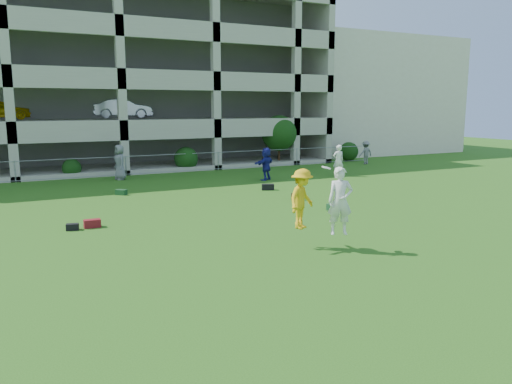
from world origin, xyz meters
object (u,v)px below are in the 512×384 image
bystander_e (338,160)px  crate_d (297,197)px  stucco_building (347,97)px  bystander_f (366,153)px  frisbee_contest (314,199)px  bystander_d (266,164)px  bystander_c (120,162)px  parking_garage (96,80)px

bystander_e → crate_d: (-6.25, -5.50, -0.78)m
stucco_building → bystander_e: size_ratio=8.59×
bystander_e → crate_d: size_ratio=5.32×
stucco_building → crate_d: (-18.00, -20.42, -4.85)m
bystander_f → crate_d: (-11.74, -9.73, -0.68)m
stucco_building → frisbee_contest: size_ratio=8.27×
stucco_building → bystander_e: bearing=-128.2°
bystander_f → bystander_e: bearing=36.5°
stucco_building → bystander_d: size_ratio=8.72×
bystander_c → stucco_building: bearing=106.0°
frisbee_contest → parking_garage: (-1.40, 26.94, 4.55)m
bystander_e → bystander_c: bearing=-12.0°
bystander_d → bystander_f: 10.76m
bystander_c → bystander_e: bystander_c is taller
stucco_building → crate_d: bearing=-131.4°
stucco_building → bystander_c: 26.21m
stucco_building → parking_garage: bearing=-179.3°
frisbee_contest → bystander_f: bearing=47.1°
bystander_c → parking_garage: 11.44m
frisbee_contest → bystander_e: bearing=51.3°
crate_d → frisbee_contest: (-3.61, -6.82, 1.32)m
stucco_building → parking_garage: size_ratio=0.53×
bystander_d → parking_garage: parking_garage is taller
stucco_building → bystander_d: stucco_building is taller
bystander_c → bystander_f: bystander_c is taller
bystander_f → frisbee_contest: frisbee_contest is taller
stucco_building → bystander_e: (-11.75, -14.92, -4.07)m
bystander_c → frisbee_contest: size_ratio=1.03×
bystander_e → bystander_f: size_ratio=1.12×
bystander_d → crate_d: bystander_d is taller
crate_d → parking_garage: parking_garage is taller
stucco_building → bystander_f: size_ratio=9.60×
bystander_e → frisbee_contest: frisbee_contest is taller
bystander_f → frisbee_contest: 22.58m
bystander_e → parking_garage: parking_garage is taller
stucco_building → bystander_f: 13.08m
bystander_f → frisbee_contest: bearing=46.1°
bystander_c → parking_garage: parking_garage is taller
stucco_building → bystander_c: size_ratio=8.06×
parking_garage → frisbee_contest: bearing=-87.0°
stucco_building → bystander_c: stucco_building is taller
stucco_building → frisbee_contest: (-21.61, -27.24, -3.53)m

